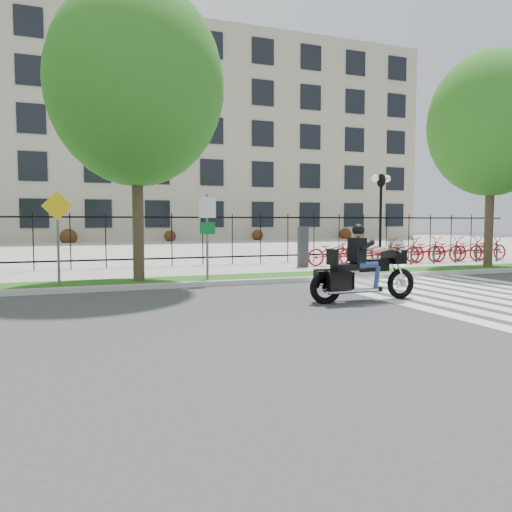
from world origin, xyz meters
name	(u,v)px	position (x,y,z in m)	size (l,w,h in m)	color
ground	(310,307)	(0.00, 0.00, 0.00)	(120.00, 120.00, 0.00)	#38383B
curb	(246,282)	(0.00, 4.10, 0.07)	(60.00, 0.20, 0.15)	#B2AFA7
grass_verge	(237,279)	(0.00, 4.95, 0.07)	(60.00, 1.50, 0.15)	#204E13
sidewalk	(215,271)	(0.00, 7.45, 0.07)	(60.00, 3.50, 0.15)	#A8A69D
plaza	(145,248)	(0.00, 25.00, 0.05)	(80.00, 34.00, 0.10)	#A8A69D
crosswalk_stripes	(483,295)	(4.83, 0.00, 0.01)	(5.70, 8.00, 0.01)	silver
iron_fence	(203,239)	(0.00, 9.20, 1.15)	(30.00, 0.06, 2.00)	black
office_building	(117,143)	(0.00, 44.92, 9.97)	(60.00, 21.90, 20.15)	#ADA18C
lamp_post_right	(381,194)	(10.00, 12.00, 3.21)	(1.06, 0.70, 4.25)	black
street_tree_1	(136,85)	(-2.98, 4.95, 5.65)	(4.92, 4.92, 8.34)	#37291E
street_tree_2	(492,124)	(9.96, 4.95, 5.46)	(4.66, 4.66, 8.00)	#37291E
bike_share_station	(414,250)	(8.32, 7.20, 0.68)	(10.08, 0.89, 1.50)	#2D2D33
sign_pole_regulatory	(207,225)	(-1.04, 4.58, 1.74)	(0.50, 0.09, 2.50)	#59595B
sign_pole_warning	(58,225)	(-5.10, 4.58, 1.74)	(0.78, 0.09, 2.49)	#59595B
motorcycle_rider	(364,270)	(1.55, 0.32, 0.72)	(2.79, 0.82, 2.15)	black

